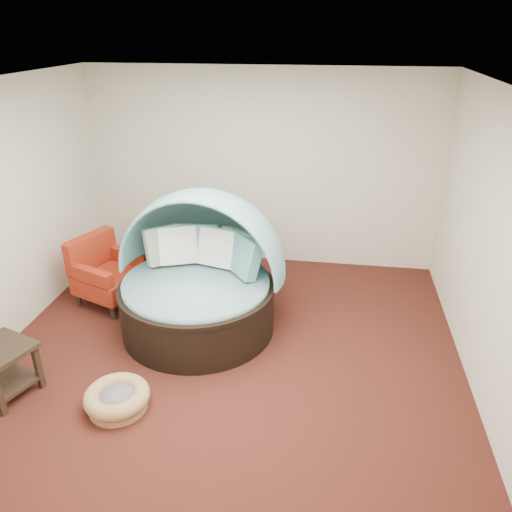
# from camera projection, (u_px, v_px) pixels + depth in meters

# --- Properties ---
(floor) EXTENTS (5.00, 5.00, 0.00)m
(floor) POSITION_uv_depth(u_px,v_px,m) (228.00, 354.00, 5.46)
(floor) COLOR #451B13
(floor) RESTS_ON ground
(wall_back) EXTENTS (5.00, 0.00, 5.00)m
(wall_back) POSITION_uv_depth(u_px,v_px,m) (262.00, 169.00, 7.10)
(wall_back) COLOR beige
(wall_back) RESTS_ON floor
(wall_front) EXTENTS (5.00, 0.00, 5.00)m
(wall_front) POSITION_uv_depth(u_px,v_px,m) (124.00, 419.00, 2.63)
(wall_front) COLOR beige
(wall_front) RESTS_ON floor
(wall_right) EXTENTS (0.00, 5.00, 5.00)m
(wall_right) POSITION_uv_depth(u_px,v_px,m) (495.00, 254.00, 4.51)
(wall_right) COLOR beige
(wall_right) RESTS_ON floor
(ceiling) EXTENTS (5.00, 5.00, 0.00)m
(ceiling) POSITION_uv_depth(u_px,v_px,m) (220.00, 86.00, 4.27)
(ceiling) COLOR white
(ceiling) RESTS_ON wall_back
(canopy_daybed) EXTENTS (2.03, 1.96, 1.64)m
(canopy_daybed) POSITION_uv_depth(u_px,v_px,m) (199.00, 267.00, 5.70)
(canopy_daybed) COLOR black
(canopy_daybed) RESTS_ON floor
(pet_basket) EXTENTS (0.65, 0.65, 0.21)m
(pet_basket) POSITION_uv_depth(u_px,v_px,m) (117.00, 398.00, 4.66)
(pet_basket) COLOR #9B7746
(pet_basket) RESTS_ON floor
(red_armchair) EXTENTS (0.97, 0.97, 0.88)m
(red_armchair) POSITION_uv_depth(u_px,v_px,m) (107.00, 273.00, 6.35)
(red_armchair) COLOR black
(red_armchair) RESTS_ON floor
(side_table) EXTENTS (0.70, 0.70, 0.53)m
(side_table) POSITION_uv_depth(u_px,v_px,m) (2.00, 365.00, 4.75)
(side_table) COLOR black
(side_table) RESTS_ON floor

